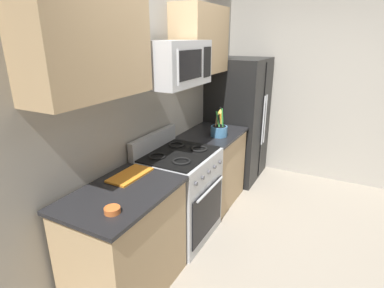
# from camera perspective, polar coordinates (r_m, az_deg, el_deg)

# --- Properties ---
(ground_plane) EXTENTS (16.00, 16.00, 0.00)m
(ground_plane) POSITION_cam_1_polar(r_m,az_deg,el_deg) (3.22, 9.43, -19.43)
(ground_plane) COLOR gray
(wall_back) EXTENTS (8.00, 0.10, 2.60)m
(wall_back) POSITION_cam_1_polar(r_m,az_deg,el_deg) (3.10, -8.91, 5.99)
(wall_back) COLOR #9E998E
(wall_back) RESTS_ON ground
(counter_left) EXTENTS (0.95, 0.64, 0.91)m
(counter_left) POSITION_cam_1_polar(r_m,az_deg,el_deg) (2.61, -12.28, -17.55)
(counter_left) COLOR tan
(counter_left) RESTS_ON ground
(range_oven) EXTENTS (0.76, 0.68, 1.09)m
(range_oven) POSITION_cam_1_polar(r_m,az_deg,el_deg) (3.19, -2.41, -9.31)
(range_oven) COLOR #B2B5BA
(range_oven) RESTS_ON ground
(counter_right) EXTENTS (0.86, 0.64, 0.91)m
(counter_right) POSITION_cam_1_polar(r_m,az_deg,el_deg) (3.86, 3.67, -4.33)
(counter_right) COLOR tan
(counter_right) RESTS_ON ground
(refrigerator) EXTENTS (0.87, 0.75, 1.73)m
(refrigerator) POSITION_cam_1_polar(r_m,az_deg,el_deg) (4.50, 8.56, 4.52)
(refrigerator) COLOR black
(refrigerator) RESTS_ON ground
(wall_right) EXTENTS (0.10, 8.00, 2.60)m
(wall_right) POSITION_cam_1_polar(r_m,az_deg,el_deg) (4.77, 19.02, 9.84)
(wall_right) COLOR #9E998E
(wall_right) RESTS_ON ground
(microwave) EXTENTS (0.74, 0.44, 0.39)m
(microwave) POSITION_cam_1_polar(r_m,az_deg,el_deg) (2.82, -3.31, 14.82)
(microwave) COLOR #B2B5BA
(upper_cabinets_left) EXTENTS (0.94, 0.34, 0.73)m
(upper_cabinets_left) POSITION_cam_1_polar(r_m,az_deg,el_deg) (2.21, -18.86, 17.48)
(upper_cabinets_left) COLOR tan
(upper_cabinets_right) EXTENTS (0.85, 0.34, 0.73)m
(upper_cabinets_right) POSITION_cam_1_polar(r_m,az_deg,el_deg) (3.61, 1.64, 18.81)
(upper_cabinets_right) COLOR tan
(utensil_crock) EXTENTS (0.19, 0.19, 0.34)m
(utensil_crock) POSITION_cam_1_polar(r_m,az_deg,el_deg) (3.56, 5.08, 2.55)
(utensil_crock) COLOR teal
(utensil_crock) RESTS_ON counter_right
(cutting_board) EXTENTS (0.40, 0.21, 0.02)m
(cutting_board) POSITION_cam_1_polar(r_m,az_deg,el_deg) (2.61, -11.49, -5.69)
(cutting_board) COLOR orange
(cutting_board) RESTS_ON counter_left
(bottle_oil) EXTENTS (0.07, 0.07, 0.25)m
(bottle_oil) POSITION_cam_1_polar(r_m,az_deg,el_deg) (3.94, 5.29, 4.91)
(bottle_oil) COLOR gold
(bottle_oil) RESTS_ON counter_right
(prep_bowl) EXTENTS (0.11, 0.11, 0.04)m
(prep_bowl) POSITION_cam_1_polar(r_m,az_deg,el_deg) (2.12, -14.68, -11.83)
(prep_bowl) COLOR #D1662D
(prep_bowl) RESTS_ON counter_left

